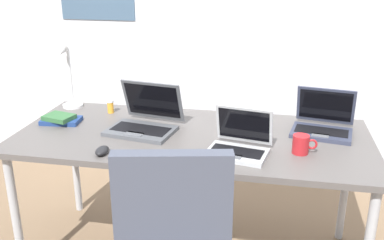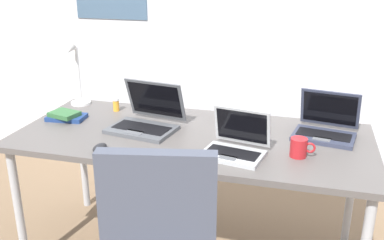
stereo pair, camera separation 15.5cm
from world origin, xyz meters
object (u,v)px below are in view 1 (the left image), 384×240
object	(u,v)px
laptop_back_left	(239,144)
pill_bottle	(110,106)
laptop_front_left	(145,121)
computer_mouse	(102,151)
desk_lamp	(67,77)
headphones	(243,124)
coffee_mug	(301,144)
laptop_back_right	(323,124)
cell_phone	(154,111)
book_stack	(60,119)

from	to	relation	value
laptop_back_left	pill_bottle	bearing A→B (deg)	151.70
laptop_front_left	computer_mouse	distance (m)	0.35
desk_lamp	laptop_back_left	xyz separation A→B (m)	(1.06, -0.45, -0.16)
headphones	coffee_mug	distance (m)	0.41
laptop_back_left	coffee_mug	distance (m)	0.29
laptop_back_right	desk_lamp	bearing A→B (deg)	175.58
laptop_back_left	computer_mouse	bearing A→B (deg)	-167.56
cell_phone	book_stack	world-z (taller)	book_stack
book_stack	pill_bottle	bearing A→B (deg)	45.90
laptop_back_left	book_stack	bearing A→B (deg)	168.14
headphones	desk_lamp	bearing A→B (deg)	173.51
coffee_mug	book_stack	bearing A→B (deg)	172.85
pill_bottle	book_stack	bearing A→B (deg)	-134.10
book_stack	laptop_back_left	bearing A→B (deg)	-11.86
cell_phone	pill_bottle	xyz separation A→B (m)	(-0.24, -0.06, 0.04)
pill_bottle	cell_phone	bearing A→B (deg)	13.30
computer_mouse	headphones	bearing A→B (deg)	36.99
headphones	laptop_back_left	bearing A→B (deg)	-88.24
laptop_front_left	pill_bottle	world-z (taller)	laptop_front_left
desk_lamp	headphones	bearing A→B (deg)	-6.49
pill_bottle	coffee_mug	distance (m)	1.13
headphones	coffee_mug	bearing A→B (deg)	-44.38
computer_mouse	pill_bottle	distance (m)	0.59
laptop_back_left	headphones	xyz separation A→B (m)	(-0.01, 0.33, -0.03)
desk_lamp	headphones	xyz separation A→B (m)	(1.04, -0.12, -0.18)
headphones	pill_bottle	bearing A→B (deg)	173.39
cell_phone	headphones	distance (m)	0.55
headphones	book_stack	size ratio (longest dim) A/B	0.99
laptop_front_left	headphones	xyz separation A→B (m)	(0.50, 0.14, -0.03)
laptop_back_left	book_stack	distance (m)	1.02
laptop_back_left	book_stack	world-z (taller)	laptop_back_left
laptop_front_left	laptop_back_right	world-z (taller)	laptop_front_left
laptop_front_left	computer_mouse	xyz separation A→B (m)	(-0.10, -0.33, -0.03)
laptop_back_left	book_stack	xyz separation A→B (m)	(-1.00, 0.21, -0.02)
laptop_back_left	computer_mouse	world-z (taller)	laptop_back_left
book_stack	coffee_mug	world-z (taller)	coffee_mug
desk_lamp	laptop_back_left	distance (m)	1.16
computer_mouse	laptop_front_left	bearing A→B (deg)	72.13
laptop_front_left	book_stack	distance (m)	0.48
book_stack	coffee_mug	xyz separation A→B (m)	(1.28, -0.16, 0.02)
pill_bottle	desk_lamp	bearing A→B (deg)	173.86
headphones	pill_bottle	xyz separation A→B (m)	(-0.78, 0.09, 0.03)
laptop_back_right	pill_bottle	bearing A→B (deg)	175.97
laptop_front_left	coffee_mug	xyz separation A→B (m)	(0.79, -0.15, -0.00)
desk_lamp	cell_phone	bearing A→B (deg)	3.22
cell_phone	headphones	xyz separation A→B (m)	(0.53, -0.15, 0.01)
laptop_back_right	laptop_front_left	bearing A→B (deg)	-171.19
desk_lamp	coffee_mug	size ratio (longest dim) A/B	3.54
book_stack	coffee_mug	bearing A→B (deg)	-7.15
computer_mouse	book_stack	xyz separation A→B (m)	(-0.38, 0.35, 0.00)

